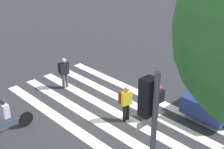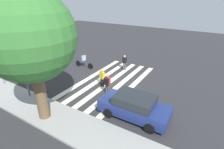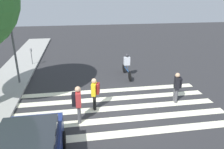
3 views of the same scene
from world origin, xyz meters
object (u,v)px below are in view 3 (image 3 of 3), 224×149
Objects in this scene: parking_meter at (31,53)px; pedestrian_child_with_backpack at (78,102)px; pedestrian_adult_blue_shirt at (95,91)px; cyclist_mid_street at (127,64)px; pedestrian_adult_yellow_jacket at (177,85)px; traffic_light at (13,29)px.

parking_meter is 9.24m from pedestrian_child_with_backpack.
parking_meter is 8.66m from pedestrian_adult_blue_shirt.
parking_meter is at bearing 61.22° from cyclist_mid_street.
pedestrian_adult_blue_shirt is (-7.55, -4.24, -0.12)m from parking_meter.
cyclist_mid_street is at bearing 149.07° from pedestrian_child_with_backpack.
pedestrian_child_with_backpack is at bearing 114.59° from pedestrian_adult_yellow_jacket.
pedestrian_child_with_backpack is at bearing -158.34° from parking_meter.
pedestrian_child_with_backpack is 0.74× the size of cyclist_mid_street.
cyclist_mid_street is (4.01, 1.71, -0.08)m from pedestrian_adult_yellow_jacket.
pedestrian_adult_yellow_jacket is (-7.49, -8.45, -0.11)m from parking_meter.
cyclist_mid_street is (0.26, -6.75, -2.56)m from traffic_light.
cyclist_mid_street is at bearing -14.37° from pedestrian_adult_blue_shirt.
cyclist_mid_street reaches higher than parking_meter.
traffic_light is 3.45× the size of parking_meter.
pedestrian_adult_blue_shirt is 4.21m from pedestrian_adult_yellow_jacket.
parking_meter is 11.29m from pedestrian_adult_yellow_jacket.
traffic_light is at bearing 179.76° from parking_meter.
traffic_light is 2.13× the size of cyclist_mid_street.
parking_meter is at bearing 46.50° from pedestrian_adult_blue_shirt.
parking_meter is 7.59m from cyclist_mid_street.
pedestrian_adult_blue_shirt is at bearing 103.10° from pedestrian_adult_yellow_jacket.
traffic_light is 6.23m from pedestrian_adult_blue_shirt.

